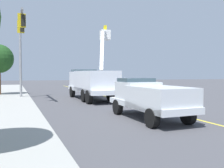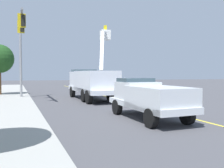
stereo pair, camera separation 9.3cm
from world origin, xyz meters
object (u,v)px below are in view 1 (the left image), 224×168
service_pickup_truck (149,97)px  traffic_cone_trailing (96,91)px  passing_minivan (111,85)px  traffic_cone_mid_rear (122,96)px  traffic_signal_mast (21,40)px  utility_bucket_truck (92,81)px  traffic_cone_mid_front (163,104)px

service_pickup_truck → traffic_cone_trailing: service_pickup_truck is taller
passing_minivan → traffic_cone_mid_rear: (-8.29, 1.10, -0.58)m
traffic_cone_trailing → traffic_signal_mast: size_ratio=0.10×
traffic_signal_mast → utility_bucket_truck: bearing=-98.8°
passing_minivan → traffic_cone_trailing: (-2.57, 2.22, -0.59)m
traffic_cone_trailing → traffic_signal_mast: bearing=115.4°
service_pickup_truck → traffic_signal_mast: bearing=34.0°
service_pickup_truck → traffic_cone_mid_front: size_ratio=7.12×
traffic_cone_trailing → service_pickup_truck: bearing=-179.7°
passing_minivan → traffic_cone_mid_rear: bearing=172.5°
utility_bucket_truck → traffic_cone_trailing: size_ratio=10.81×
service_pickup_truck → traffic_cone_mid_front: bearing=-39.3°
service_pickup_truck → traffic_signal_mast: traffic_signal_mast is taller
service_pickup_truck → traffic_signal_mast: 13.64m
service_pickup_truck → traffic_cone_trailing: size_ratio=7.45×
utility_bucket_truck → traffic_cone_mid_rear: utility_bucket_truck is taller
traffic_cone_mid_rear → traffic_cone_trailing: 5.83m
utility_bucket_truck → traffic_signal_mast: bearing=81.2°
service_pickup_truck → passing_minivan: (16.79, -2.15, -0.15)m
traffic_cone_trailing → utility_bucket_truck: bearing=164.3°
service_pickup_truck → traffic_cone_mid_front: service_pickup_truck is taller
traffic_cone_mid_rear → traffic_signal_mast: traffic_signal_mast is taller
utility_bucket_truck → service_pickup_truck: 9.97m
utility_bucket_truck → traffic_cone_mid_front: utility_bucket_truck is taller
utility_bucket_truck → traffic_cone_mid_rear: bearing=-120.4°
utility_bucket_truck → traffic_cone_mid_rear: size_ratio=10.70×
passing_minivan → service_pickup_truck: bearing=172.7°
traffic_cone_mid_rear → service_pickup_truck: bearing=172.9°
passing_minivan → traffic_cone_mid_rear: 8.39m
service_pickup_truck → passing_minivan: size_ratio=1.16×
passing_minivan → traffic_cone_mid_front: bearing=178.7°
traffic_cone_mid_rear → traffic_signal_mast: 9.89m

